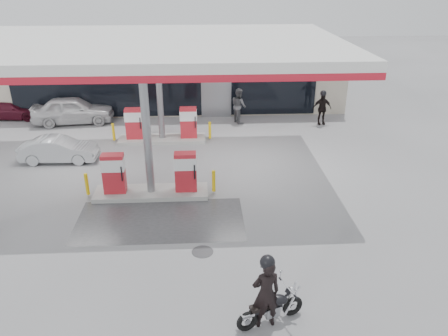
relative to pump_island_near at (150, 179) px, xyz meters
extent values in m
plane|color=gray|center=(0.00, -2.00, -0.71)|extent=(90.00, 90.00, 0.00)
cube|color=#4C4C4F|center=(0.50, -2.00, -0.71)|extent=(6.00, 3.00, 0.00)
cylinder|color=#38383A|center=(2.00, -4.00, -0.71)|extent=(0.70, 0.70, 0.01)
cube|color=#BBAE9D|center=(0.00, 14.00, 1.29)|extent=(22.00, 8.00, 4.00)
cube|color=black|center=(0.00, 9.97, 0.69)|extent=(18.00, 0.10, 2.60)
cube|color=red|center=(0.00, 9.90, 2.79)|extent=(22.00, 0.25, 1.00)
cube|color=navy|center=(7.00, 9.85, 2.79)|extent=(3.50, 0.12, 0.80)
cube|color=gray|center=(3.00, 9.93, 0.39)|extent=(1.80, 0.14, 2.20)
cube|color=silver|center=(0.00, 3.00, 4.59)|extent=(16.00, 10.00, 0.60)
cube|color=red|center=(0.00, -1.95, 4.41)|extent=(16.00, 0.12, 0.24)
cube|color=red|center=(0.00, 7.95, 4.41)|extent=(16.00, 0.12, 0.24)
cylinder|color=gray|center=(0.00, 0.00, 1.88)|extent=(0.32, 0.32, 5.00)
cylinder|color=gray|center=(0.00, 6.00, 1.88)|extent=(0.32, 0.32, 5.00)
cube|color=#9E9E99|center=(0.00, 0.00, -0.62)|extent=(4.50, 1.30, 0.18)
cube|color=#AE1D26|center=(-1.40, 0.00, 0.27)|extent=(0.85, 0.48, 1.60)
cube|color=#AE1D26|center=(1.40, 0.00, 0.27)|extent=(0.85, 0.48, 1.60)
cube|color=silver|center=(-1.40, 0.00, 0.67)|extent=(0.88, 0.52, 0.50)
cube|color=silver|center=(1.40, 0.00, 0.67)|extent=(0.88, 0.52, 0.50)
cylinder|color=gold|center=(-2.50, 0.00, -0.17)|extent=(0.14, 0.14, 0.90)
cylinder|color=gold|center=(2.50, 0.00, -0.17)|extent=(0.14, 0.14, 0.90)
cube|color=#9E9E99|center=(0.00, 6.00, -0.62)|extent=(4.50, 1.30, 0.18)
cube|color=#AE1D26|center=(-1.40, 6.00, 0.27)|extent=(0.85, 0.48, 1.60)
cube|color=#AE1D26|center=(1.40, 6.00, 0.27)|extent=(0.85, 0.48, 1.60)
cube|color=silver|center=(-1.40, 6.00, 0.67)|extent=(0.88, 0.52, 0.50)
cube|color=silver|center=(1.40, 6.00, 0.67)|extent=(0.88, 0.52, 0.50)
cylinder|color=gold|center=(-2.50, 6.00, -0.17)|extent=(0.14, 0.14, 0.90)
cylinder|color=gold|center=(2.50, 6.00, -0.17)|extent=(0.14, 0.14, 0.90)
torus|color=black|center=(4.32, -6.91, -0.42)|extent=(0.59, 0.33, 0.58)
torus|color=black|center=(3.08, -7.38, -0.42)|extent=(0.59, 0.33, 0.58)
cube|color=gray|center=(3.73, -7.13, -0.35)|extent=(0.44, 0.35, 0.29)
cube|color=black|center=(3.60, -7.18, -0.25)|extent=(0.84, 0.39, 0.08)
ellipsoid|color=black|center=(3.87, -7.08, -0.04)|extent=(0.61, 0.48, 0.27)
cube|color=black|center=(3.42, -7.25, -0.10)|extent=(0.57, 0.40, 0.10)
cylinder|color=silver|center=(4.14, -6.98, 0.25)|extent=(0.29, 0.69, 0.03)
sphere|color=silver|center=(4.24, -6.94, 0.13)|extent=(0.17, 0.17, 0.17)
cylinder|color=silver|center=(3.24, -7.18, -0.44)|extent=(0.83, 0.38, 0.08)
imported|color=black|center=(3.55, -7.20, 0.28)|extent=(0.79, 0.59, 1.98)
imported|color=silver|center=(-5.35, 9.20, 0.07)|extent=(4.77, 2.34, 1.56)
imported|color=#4E4E52|center=(4.26, 8.80, 0.30)|extent=(1.11, 1.21, 2.02)
imported|color=#ABAFB3|center=(-4.60, 3.60, -0.13)|extent=(3.55, 1.29, 1.16)
imported|color=#4E1120|center=(-9.30, 10.29, -0.17)|extent=(3.84, 1.77, 1.09)
imported|color=black|center=(9.00, 8.20, 0.23)|extent=(1.12, 0.52, 1.87)
camera|label=1|loc=(2.05, -15.60, 7.59)|focal=35.00mm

